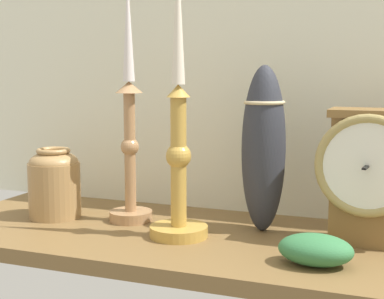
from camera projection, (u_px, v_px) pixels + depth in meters
The scene contains 8 objects.
ground_plane at pixel (217, 243), 94.94cm from camera, with size 100.00×36.00×2.40cm, color brown.
back_wall at pixel (251, 39), 107.46cm from camera, with size 120.00×2.00×65.00cm, color silver.
mantel_clock at pixel (369, 174), 88.84cm from camera, with size 15.55×10.70×20.93cm.
candlestick_tall_left at pixel (130, 134), 102.29cm from camera, with size 7.69×7.69×43.59cm.
candlestick_tall_center at pixel (178, 151), 92.52cm from camera, with size 9.46×9.46×46.13cm.
brass_vase_jar at pixel (54, 182), 106.16cm from camera, with size 9.42×9.42×12.75cm.
tall_ceramic_vase at pixel (264, 148), 96.09cm from camera, with size 7.28×7.28×27.66cm.
ivy_sprig at pixel (316, 250), 80.38cm from camera, with size 10.43×7.30×4.37cm.
Camera 1 is at (29.65, -87.20, 26.77)cm, focal length 54.50 mm.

